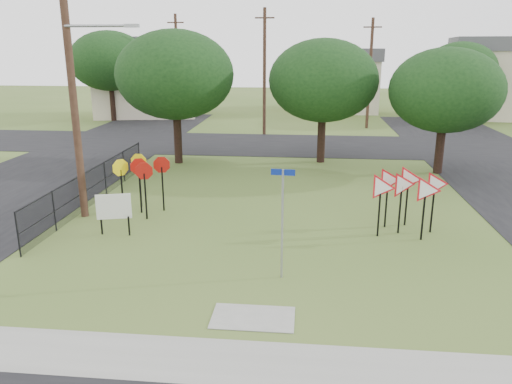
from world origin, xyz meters
TOP-DOWN VIEW (x-y plane):
  - ground at (0.00, 0.00)m, footprint 140.00×140.00m
  - sidewalk at (0.00, -4.20)m, footprint 30.00×1.60m
  - street_left at (-12.00, 10.00)m, footprint 8.00×50.00m
  - street_far at (0.00, 20.00)m, footprint 60.00×8.00m
  - curb_pad at (0.00, -2.40)m, footprint 2.00×1.20m
  - street_name_sign at (0.56, -0.10)m, footprint 0.65×0.08m
  - stop_sign_cluster at (-5.17, 5.16)m, footprint 2.00×1.65m
  - yield_sign_cluster at (4.64, 3.95)m, footprint 2.87×1.70m
  - info_board at (-5.36, 2.66)m, footprint 1.15×0.34m
  - utility_pole_main at (-7.24, 4.50)m, footprint 3.55×0.33m
  - far_pole_a at (-2.00, 24.00)m, footprint 1.40×0.24m
  - far_pole_b at (6.00, 28.00)m, footprint 1.40×0.24m
  - far_pole_c at (-10.00, 30.00)m, footprint 1.40×0.24m
  - fence_run at (-7.60, 6.25)m, footprint 0.05×11.55m
  - house_left at (-14.00, 34.00)m, footprint 10.58×8.88m
  - house_mid at (4.00, 40.00)m, footprint 8.40×8.40m
  - house_right at (18.00, 36.00)m, footprint 8.30×8.30m
  - tree_near_left at (-6.00, 14.00)m, footprint 6.40×6.40m
  - tree_near_mid at (2.00, 15.00)m, footprint 6.00×6.00m
  - tree_near_right at (8.00, 13.00)m, footprint 5.60×5.60m
  - tree_far_left at (-16.00, 30.00)m, footprint 6.80×6.80m
  - tree_far_right at (14.00, 32.00)m, footprint 6.00×6.00m

SIDE VIEW (x-z plane):
  - ground at x=0.00m, z-range 0.00..0.00m
  - sidewalk at x=0.00m, z-range 0.00..0.02m
  - street_left at x=-12.00m, z-range 0.00..0.02m
  - street_far at x=0.00m, z-range 0.00..0.02m
  - curb_pad at x=0.00m, z-range 0.00..0.02m
  - fence_run at x=-7.60m, z-range 0.03..1.53m
  - info_board at x=-5.36m, z-range 0.24..1.72m
  - stop_sign_cluster at x=-5.17m, z-range 0.55..2.77m
  - yield_sign_cluster at x=4.64m, z-range 0.54..2.79m
  - street_name_sign at x=0.56m, z-range 0.22..3.38m
  - house_mid at x=4.00m, z-range 0.05..6.25m
  - house_left at x=-14.00m, z-range 0.05..7.25m
  - house_right at x=18.00m, z-range 0.05..7.25m
  - tree_near_right at x=8.00m, z-range 1.06..7.39m
  - far_pole_b at x=6.00m, z-range 0.10..8.60m
  - tree_near_mid at x=2.00m, z-range 1.14..7.94m
  - tree_far_right at x=14.00m, z-range 1.14..7.94m
  - far_pole_a at x=-2.00m, z-range 0.10..9.10m
  - far_pole_c at x=-10.00m, z-range 0.10..9.10m
  - tree_near_left at x=-6.00m, z-range 1.22..8.49m
  - tree_far_left at x=-16.00m, z-range 1.31..9.04m
  - utility_pole_main at x=-7.24m, z-range 0.21..10.21m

